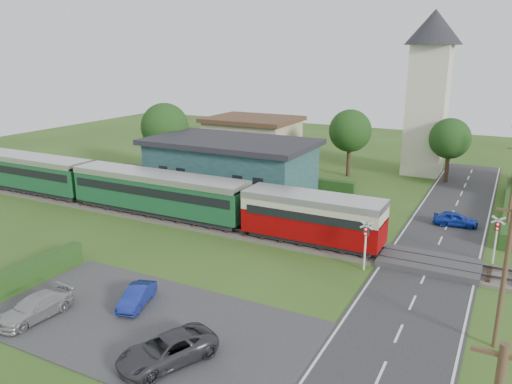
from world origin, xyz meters
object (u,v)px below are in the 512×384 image
at_px(house_west, 253,139).
at_px(church_tower, 430,81).
at_px(crossing_signal_far, 497,233).
at_px(car_park_blue, 137,296).
at_px(car_park_dark, 167,350).
at_px(pedestrian_near, 269,204).
at_px(station_building, 231,166).
at_px(train, 129,187).
at_px(crossing_signal_near, 366,238).
at_px(car_park_silver, 35,307).
at_px(pedestrian_far, 141,186).
at_px(car_on_road, 455,219).
at_px(equipment_hut, 126,179).

bearing_deg(house_west, church_tower, 8.53).
bearing_deg(crossing_signal_far, car_park_blue, -138.05).
relative_size(house_west, car_park_blue, 3.43).
bearing_deg(house_west, car_park_dark, -67.24).
xyz_separation_m(church_tower, pedestrian_near, (-8.15, -22.60, -8.85)).
bearing_deg(church_tower, crossing_signal_far, -69.98).
distance_m(station_building, house_west, 14.87).
relative_size(station_building, car_park_dark, 3.55).
xyz_separation_m(train, church_tower, (19.85, 26.00, 8.05)).
bearing_deg(pedestrian_near, station_building, -16.35).
bearing_deg(train, pedestrian_near, 16.19).
distance_m(church_tower, car_park_blue, 40.74).
bearing_deg(house_west, crossing_signal_near, -49.89).
bearing_deg(car_park_silver, station_building, 101.32).
bearing_deg(pedestrian_far, house_west, -1.22).
height_order(crossing_signal_near, pedestrian_near, crossing_signal_near).
bearing_deg(car_on_road, station_building, 81.88).
xyz_separation_m(crossing_signal_far, pedestrian_near, (-16.75, 1.00, -0.76)).
bearing_deg(equipment_hut, car_park_silver, -60.38).
distance_m(house_west, car_park_blue, 37.68).
height_order(church_tower, crossing_signal_far, church_tower).
relative_size(equipment_hut, crossing_signal_near, 0.78).
xyz_separation_m(train, car_park_silver, (7.87, -16.19, -1.51)).
bearing_deg(equipment_hut, crossing_signal_near, -12.94).
height_order(church_tower, car_park_silver, church_tower).
xyz_separation_m(car_on_road, car_park_dark, (-9.12, -25.05, 0.09)).
relative_size(equipment_hut, church_tower, 0.14).
distance_m(equipment_hut, station_building, 9.92).
height_order(station_building, pedestrian_near, station_building).
bearing_deg(equipment_hut, station_building, 35.92).
distance_m(station_building, car_park_dark, 27.69).
distance_m(car_on_road, car_park_blue, 25.63).
bearing_deg(car_park_silver, pedestrian_far, 120.06).
xyz_separation_m(house_west, crossing_signal_near, (21.40, -25.41, -0.65)).
bearing_deg(church_tower, pedestrian_far, -133.31).
distance_m(car_park_blue, car_park_dark, 5.77).
distance_m(train, house_west, 23.01).
bearing_deg(crossing_signal_near, car_park_silver, -134.16).
height_order(crossing_signal_near, car_park_dark, crossing_signal_near).
bearing_deg(crossing_signal_far, pedestrian_far, 178.14).
xyz_separation_m(train, pedestrian_near, (11.70, 3.40, -0.80)).
distance_m(church_tower, car_park_dark, 43.36).
distance_m(car_park_blue, pedestrian_near, 16.14).
bearing_deg(car_on_road, car_park_silver, 137.22).
xyz_separation_m(equipment_hut, church_tower, (23.00, 22.80, 8.48)).
relative_size(train, pedestrian_near, 23.23).
height_order(equipment_hut, car_park_dark, equipment_hut).
bearing_deg(car_park_dark, crossing_signal_near, 94.02).
bearing_deg(train, car_on_road, 19.32).
height_order(church_tower, car_park_dark, church_tower).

